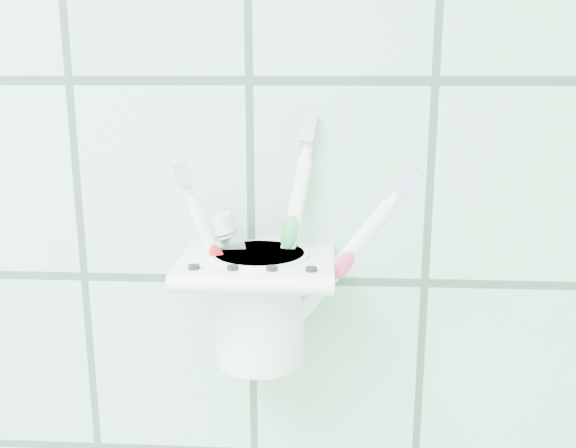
{
  "coord_description": "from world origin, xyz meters",
  "views": [
    {
      "loc": [
        0.73,
        0.62,
        1.45
      ],
      "look_at": [
        0.7,
        1.1,
        1.33
      ],
      "focal_mm": 40.0,
      "sensor_mm": 36.0,
      "label": 1
    }
  ],
  "objects_px": {
    "cup": "(260,303)",
    "toothbrush_blue": "(267,237)",
    "toothbrush_pink": "(254,256)",
    "toothpaste_tube": "(250,270)",
    "toothbrush_orange": "(270,237)",
    "holder_bracket": "(257,267)"
  },
  "relations": [
    {
      "from": "cup",
      "to": "toothbrush_blue",
      "type": "distance_m",
      "value": 0.06
    },
    {
      "from": "toothbrush_orange",
      "to": "toothpaste_tube",
      "type": "relative_size",
      "value": 1.53
    },
    {
      "from": "cup",
      "to": "toothbrush_orange",
      "type": "relative_size",
      "value": 0.5
    },
    {
      "from": "cup",
      "to": "toothpaste_tube",
      "type": "height_order",
      "value": "toothpaste_tube"
    },
    {
      "from": "cup",
      "to": "toothbrush_blue",
      "type": "height_order",
      "value": "toothbrush_blue"
    },
    {
      "from": "toothbrush_blue",
      "to": "toothbrush_orange",
      "type": "distance_m",
      "value": 0.01
    },
    {
      "from": "holder_bracket",
      "to": "cup",
      "type": "bearing_deg",
      "value": 70.8
    },
    {
      "from": "cup",
      "to": "toothbrush_pink",
      "type": "distance_m",
      "value": 0.05
    },
    {
      "from": "toothbrush_blue",
      "to": "toothpaste_tube",
      "type": "distance_m",
      "value": 0.05
    },
    {
      "from": "toothbrush_pink",
      "to": "toothbrush_blue",
      "type": "bearing_deg",
      "value": -4.15
    },
    {
      "from": "toothbrush_blue",
      "to": "toothbrush_orange",
      "type": "relative_size",
      "value": 1.07
    },
    {
      "from": "toothbrush_pink",
      "to": "toothbrush_orange",
      "type": "bearing_deg",
      "value": 14.42
    },
    {
      "from": "cup",
      "to": "toothbrush_blue",
      "type": "xyz_separation_m",
      "value": [
        0.01,
        -0.01,
        0.06
      ]
    },
    {
      "from": "toothbrush_pink",
      "to": "toothpaste_tube",
      "type": "xyz_separation_m",
      "value": [
        -0.01,
        0.03,
        -0.02
      ]
    },
    {
      "from": "toothbrush_blue",
      "to": "toothpaste_tube",
      "type": "height_order",
      "value": "toothbrush_blue"
    },
    {
      "from": "toothbrush_blue",
      "to": "toothbrush_pink",
      "type": "bearing_deg",
      "value": -139.99
    },
    {
      "from": "cup",
      "to": "toothbrush_pink",
      "type": "bearing_deg",
      "value": -103.59
    },
    {
      "from": "toothbrush_pink",
      "to": "toothpaste_tube",
      "type": "height_order",
      "value": "toothbrush_pink"
    },
    {
      "from": "cup",
      "to": "toothbrush_pink",
      "type": "height_order",
      "value": "toothbrush_pink"
    },
    {
      "from": "toothbrush_orange",
      "to": "toothbrush_blue",
      "type": "bearing_deg",
      "value": -103.46
    },
    {
      "from": "cup",
      "to": "toothbrush_pink",
      "type": "xyz_separation_m",
      "value": [
        -0.0,
        -0.01,
        0.05
      ]
    },
    {
      "from": "holder_bracket",
      "to": "toothbrush_blue",
      "type": "bearing_deg",
      "value": -23.58
    }
  ]
}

